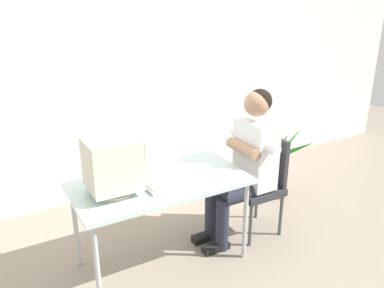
# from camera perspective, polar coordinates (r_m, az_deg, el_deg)

# --- Properties ---
(ground_plane) EXTENTS (12.00, 12.00, 0.00)m
(ground_plane) POSITION_cam_1_polar(r_m,az_deg,el_deg) (3.32, -4.34, -16.81)
(ground_plane) COLOR gray
(wall_back) EXTENTS (8.00, 0.10, 3.00)m
(wall_back) POSITION_cam_1_polar(r_m,az_deg,el_deg) (4.10, -9.71, 12.94)
(wall_back) COLOR silver
(wall_back) RESTS_ON ground_plane
(desk) EXTENTS (1.34, 0.70, 0.72)m
(desk) POSITION_cam_1_polar(r_m,az_deg,el_deg) (2.97, -4.67, -6.44)
(desk) COLOR #B7B7BC
(desk) RESTS_ON ground_plane
(crt_monitor) EXTENTS (0.36, 0.33, 0.41)m
(crt_monitor) POSITION_cam_1_polar(r_m,az_deg,el_deg) (2.72, -11.64, -2.95)
(crt_monitor) COLOR beige
(crt_monitor) RESTS_ON desk
(keyboard) EXTENTS (0.19, 0.47, 0.03)m
(keyboard) POSITION_cam_1_polar(r_m,az_deg,el_deg) (2.94, -6.25, -5.32)
(keyboard) COLOR silver
(keyboard) RESTS_ON desk
(office_chair) EXTENTS (0.40, 0.40, 0.90)m
(office_chair) POSITION_cam_1_polar(r_m,az_deg,el_deg) (3.52, 10.26, -5.29)
(office_chair) COLOR #4C4C51
(office_chair) RESTS_ON ground_plane
(person_seated) EXTENTS (0.68, 0.57, 1.34)m
(person_seated) POSITION_cam_1_polar(r_m,az_deg,el_deg) (3.32, 8.15, -2.32)
(person_seated) COLOR silver
(person_seated) RESTS_ON ground_plane
(potted_plant) EXTENTS (0.84, 0.76, 0.84)m
(potted_plant) POSITION_cam_1_polar(r_m,az_deg,el_deg) (4.26, 12.32, -2.98)
(potted_plant) COLOR #9E6647
(potted_plant) RESTS_ON ground_plane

